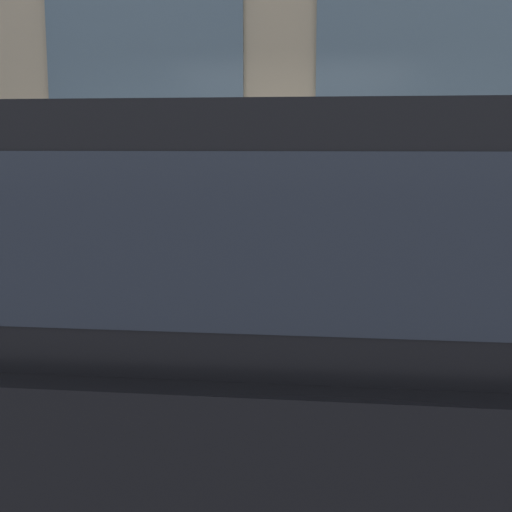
% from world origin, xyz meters
% --- Properties ---
extents(ground_plane, '(80.00, 80.00, 0.00)m').
position_xyz_m(ground_plane, '(0.00, 0.00, 0.00)').
color(ground_plane, '#47474C').
extents(sidewalk, '(2.34, 60.00, 0.16)m').
position_xyz_m(sidewalk, '(1.17, 0.00, 0.08)').
color(sidewalk, gray).
rests_on(sidewalk, ground_plane).
extents(fire_hydrant, '(0.30, 0.42, 0.82)m').
position_xyz_m(fire_hydrant, '(0.67, 0.21, 0.58)').
color(fire_hydrant, '#2D7260').
rests_on(fire_hydrant, sidewalk).
extents(person, '(0.31, 0.21, 1.30)m').
position_xyz_m(person, '(1.03, -0.17, 0.94)').
color(person, navy).
rests_on(person, sidewalk).
extents(parked_car_black_near, '(1.92, 4.41, 1.81)m').
position_xyz_m(parked_car_black_near, '(-1.36, -0.63, 0.99)').
color(parked_car_black_near, black).
rests_on(parked_car_black_near, ground_plane).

